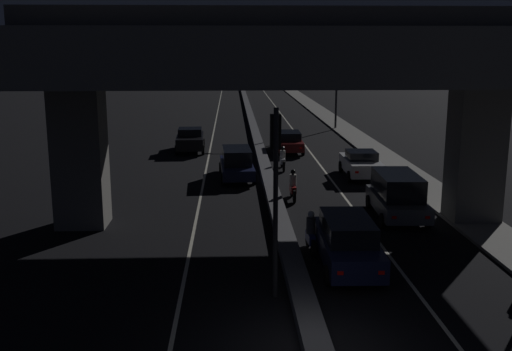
{
  "coord_description": "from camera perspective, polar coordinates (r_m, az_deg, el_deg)",
  "views": [
    {
      "loc": [
        -1.96,
        -12.75,
        7.04
      ],
      "look_at": [
        -0.75,
        16.21,
        0.82
      ],
      "focal_mm": 42.0,
      "sensor_mm": 36.0,
      "label": 1
    }
  ],
  "objects": [
    {
      "name": "car_grey_second",
      "position": [
        25.89,
        13.31,
        -1.78
      ],
      "size": [
        2.13,
        4.57,
        1.87
      ],
      "rotation": [
        0.0,
        0.0,
        1.53
      ],
      "color": "#515459",
      "rests_on": "ground_plane"
    },
    {
      "name": "car_white_third",
      "position": [
        33.55,
        9.96,
        1.12
      ],
      "size": [
        1.98,
        4.23,
        1.48
      ],
      "rotation": [
        0.0,
        0.0,
        1.55
      ],
      "color": "silver",
      "rests_on": "ground_plane"
    },
    {
      "name": "street_lamp",
      "position": [
        52.72,
        7.31,
        9.61
      ],
      "size": [
        2.58,
        0.32,
        8.14
      ],
      "color": "#2D2D30",
      "rests_on": "ground_plane"
    },
    {
      "name": "lane_line_right_inner",
      "position": [
        48.56,
        4.05,
        3.74
      ],
      "size": [
        0.12,
        126.0,
        0.0
      ],
      "primitive_type": "cube",
      "color": "beige",
      "rests_on": "ground_plane"
    },
    {
      "name": "sidewalk_right",
      "position": [
        42.51,
        11.13,
        2.43
      ],
      "size": [
        2.14,
        126.0,
        0.13
      ],
      "primitive_type": "cube",
      "color": "gray",
      "rests_on": "ground_plane"
    },
    {
      "name": "motorcycle_red_filtering_mid",
      "position": [
        28.14,
        3.54,
        -1.1
      ],
      "size": [
        0.32,
        1.81,
        1.46
      ],
      "rotation": [
        0.0,
        0.0,
        1.59
      ],
      "color": "black",
      "rests_on": "ground_plane"
    },
    {
      "name": "car_dark_blue_lead_oncoming",
      "position": [
        32.74,
        -1.85,
        1.2
      ],
      "size": [
        2.02,
        4.89,
        1.66
      ],
      "rotation": [
        0.0,
        0.0,
        -1.52
      ],
      "color": "#141938",
      "rests_on": "ground_plane"
    },
    {
      "name": "lane_line_left_inner",
      "position": [
        48.28,
        -4.15,
        3.69
      ],
      "size": [
        0.12,
        126.0,
        0.0
      ],
      "primitive_type": "cube",
      "color": "beige",
      "rests_on": "ground_plane"
    },
    {
      "name": "motorcycle_white_filtering_far",
      "position": [
        35.1,
        2.55,
        1.51
      ],
      "size": [
        0.33,
        1.93,
        1.38
      ],
      "rotation": [
        0.0,
        0.0,
        1.59
      ],
      "color": "black",
      "rests_on": "ground_plane"
    },
    {
      "name": "median_divider",
      "position": [
        48.28,
        -0.04,
        3.92
      ],
      "size": [
        0.68,
        126.0,
        0.34
      ],
      "primitive_type": "cube",
      "color": "#4C4C51",
      "rests_on": "ground_plane"
    },
    {
      "name": "elevated_overpass",
      "position": [
        23.63,
        2.41,
        10.53
      ],
      "size": [
        20.71,
        9.35,
        8.59
      ],
      "color": "slate",
      "rests_on": "ground_plane"
    },
    {
      "name": "car_dark_red_fourth",
      "position": [
        41.29,
        3.11,
        3.29
      ],
      "size": [
        1.92,
        4.8,
        1.41
      ],
      "rotation": [
        0.0,
        0.0,
        1.56
      ],
      "color": "#591414",
      "rests_on": "ground_plane"
    },
    {
      "name": "traffic_light_left_of_median",
      "position": [
        16.6,
        1.87,
        0.5
      ],
      "size": [
        0.3,
        0.49,
        5.45
      ],
      "color": "black",
      "rests_on": "ground_plane"
    },
    {
      "name": "car_black_second_oncoming",
      "position": [
        41.57,
        -6.29,
        3.42
      ],
      "size": [
        2.09,
        4.39,
        1.6
      ],
      "rotation": [
        0.0,
        0.0,
        -1.53
      ],
      "color": "black",
      "rests_on": "ground_plane"
    },
    {
      "name": "car_dark_blue_lead",
      "position": [
        19.75,
        8.67,
        -6.24
      ],
      "size": [
        1.92,
        4.76,
        1.67
      ],
      "rotation": [
        0.0,
        0.0,
        1.55
      ],
      "color": "#141938",
      "rests_on": "ground_plane"
    },
    {
      "name": "motorcycle_blue_filtering_near",
      "position": [
        21.04,
        5.24,
        -5.67
      ],
      "size": [
        0.33,
        1.8,
        1.5
      ],
      "rotation": [
        0.0,
        0.0,
        1.61
      ],
      "color": "black",
      "rests_on": "ground_plane"
    }
  ]
}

